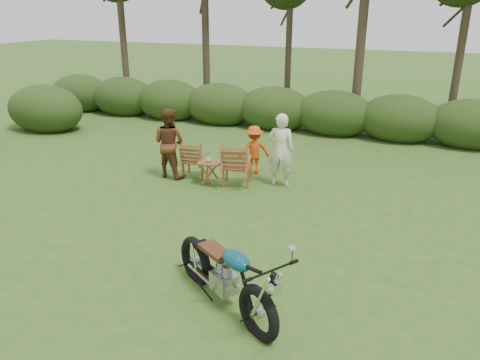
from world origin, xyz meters
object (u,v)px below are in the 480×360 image
(motorcycle, at_px, (224,304))
(side_table, at_px, (210,173))
(lawn_chair_right, at_px, (237,184))
(lawn_chair_left, at_px, (196,176))
(child, at_px, (254,173))
(adult_b, at_px, (171,176))
(adult_a, at_px, (280,185))
(cup, at_px, (209,160))

(motorcycle, xyz_separation_m, side_table, (-2.14, 4.14, 0.27))
(lawn_chair_right, xyz_separation_m, side_table, (-0.58, -0.23, 0.27))
(motorcycle, height_order, lawn_chair_left, motorcycle)
(lawn_chair_right, relative_size, child, 0.84)
(lawn_chair_right, bearing_deg, motorcycle, 96.71)
(side_table, relative_size, adult_b, 0.33)
(lawn_chair_left, bearing_deg, child, -159.29)
(lawn_chair_right, bearing_deg, lawn_chair_left, -20.98)
(motorcycle, height_order, side_table, motorcycle)
(motorcycle, xyz_separation_m, child, (-1.45, 5.22, 0.00))
(motorcycle, xyz_separation_m, lawn_chair_right, (-1.56, 4.37, 0.00))
(lawn_chair_right, height_order, adult_a, adult_a)
(cup, relative_size, adult_b, 0.08)
(side_table, height_order, child, child)
(motorcycle, height_order, child, motorcycle)
(lawn_chair_left, relative_size, adult_a, 0.52)
(cup, bearing_deg, lawn_chair_left, 143.95)
(child, bearing_deg, adult_a, 114.86)
(lawn_chair_left, xyz_separation_m, adult_a, (2.09, 0.17, 0.00))
(side_table, xyz_separation_m, cup, (-0.02, -0.01, 0.33))
(lawn_chair_right, distance_m, side_table, 0.68)
(cup, relative_size, adult_a, 0.08)
(adult_b, bearing_deg, cup, 179.46)
(cup, distance_m, adult_a, 1.75)
(lawn_chair_left, distance_m, child, 1.43)
(lawn_chair_left, height_order, cup, cup)
(motorcycle, height_order, adult_b, adult_b)
(motorcycle, xyz_separation_m, adult_b, (-3.26, 4.29, 0.00))
(lawn_chair_right, relative_size, adult_b, 0.60)
(adult_b, bearing_deg, child, -145.31)
(adult_b, distance_m, child, 2.03)
(adult_b, xyz_separation_m, child, (1.81, 0.93, 0.00))
(motorcycle, distance_m, child, 5.41)
(cup, xyz_separation_m, adult_a, (1.54, 0.57, -0.60))
(side_table, height_order, adult_b, adult_b)
(lawn_chair_right, bearing_deg, side_table, 8.55)
(motorcycle, distance_m, adult_a, 4.74)
(lawn_chair_left, bearing_deg, lawn_chair_right, 164.10)
(lawn_chair_left, height_order, side_table, side_table)
(side_table, height_order, cup, cup)
(adult_b, bearing_deg, adult_a, -163.55)
(lawn_chair_left, relative_size, side_table, 1.61)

